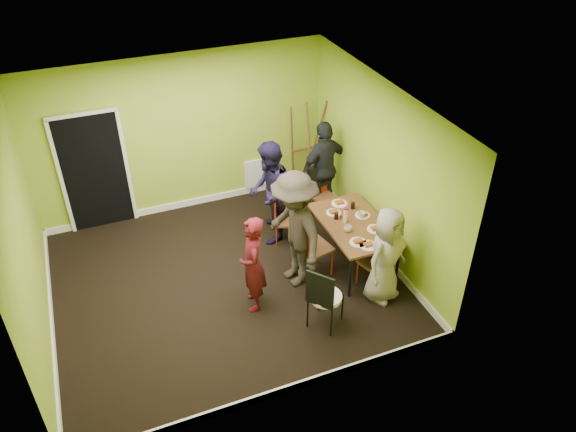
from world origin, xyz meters
The scene contains 28 objects.
ground centered at (0.00, 0.00, 0.00)m, with size 5.00×5.00×0.00m, color black.
room_walls centered at (-0.02, 0.04, 0.99)m, with size 5.04×4.54×2.82m.
dining_table centered at (1.96, -0.30, 0.70)m, with size 0.90×1.50×0.75m.
chair_left_far centered at (1.15, 0.62, 0.49)m, with size 0.47×0.47×0.88m.
chair_left_near centered at (1.23, -0.35, 0.59)m, with size 0.53×0.52×1.06m.
chair_back_end centered at (2.04, 1.10, 0.67)m, with size 0.48×0.53×0.94m.
chair_front_end centered at (2.02, -0.96, 0.51)m, with size 0.46×0.46×0.90m.
chair_bentwood centered at (0.96, -1.39, 0.56)m, with size 0.55×0.55×1.01m.
easel centered at (2.15, 1.98, 0.88)m, with size 0.71×0.67×1.78m.
plate_near_left centered at (1.79, 0.06, 0.76)m, with size 0.23×0.23×0.01m, color white.
plate_near_right centered at (1.79, -0.75, 0.76)m, with size 0.25×0.25×0.01m, color white.
plate_far_back centered at (1.99, 0.26, 0.76)m, with size 0.25×0.25×0.01m, color white.
plate_far_front centered at (1.89, -0.88, 0.76)m, with size 0.26×0.26×0.01m, color white.
plate_wall_back centered at (2.17, -0.17, 0.76)m, with size 0.23×0.23×0.01m, color white.
plate_wall_front centered at (2.18, -0.57, 0.76)m, with size 0.25×0.25×0.01m, color white.
thermos centered at (1.85, -0.21, 0.86)m, with size 0.07×0.07×0.22m, color white.
blue_bottle centered at (2.24, -0.62, 0.86)m, with size 0.07×0.07×0.21m, color blue.
orange_bottle centered at (1.84, -0.11, 0.79)m, with size 0.04×0.04×0.07m, color red.
glass_mid centered at (1.76, -0.10, 0.80)m, with size 0.07×0.07×0.09m, color black.
glass_back centered at (2.12, 0.06, 0.80)m, with size 0.07×0.07×0.11m, color black.
glass_front centered at (2.07, -0.85, 0.80)m, with size 0.06×0.06×0.09m, color black.
cup_a centered at (1.78, -0.45, 0.80)m, with size 0.11×0.11×0.09m, color white.
cup_b centered at (2.13, -0.21, 0.80)m, with size 0.11×0.11×0.10m, color white.
person_standing centered at (0.23, -0.64, 0.74)m, with size 0.54×0.35×1.48m, color #500D15.
person_left_far centered at (1.01, 0.80, 0.87)m, with size 0.84×0.66×1.73m, color #191331.
person_left_near centered at (0.97, -0.35, 0.92)m, with size 1.19×0.69×1.85m, color #2A231C.
person_back_end centered at (2.16, 1.21, 0.86)m, with size 1.00×0.42×1.71m, color black.
person_front_end centered at (2.01, -1.15, 0.75)m, with size 0.73×0.48×1.50m, color gray.
Camera 1 is at (-1.53, -6.31, 5.64)m, focal length 35.00 mm.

